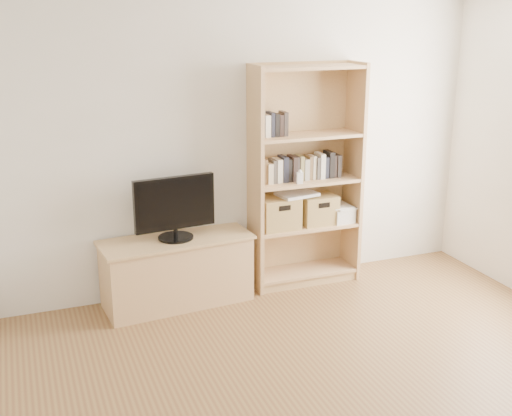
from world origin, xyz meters
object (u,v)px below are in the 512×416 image
tv_stand (177,272)px  baby_monitor (300,178)px  bookshelf (306,177)px  laptop (297,194)px  television (175,208)px  basket_right (317,209)px  basket_left (278,213)px

tv_stand → baby_monitor: 1.34m
bookshelf → laptop: bearing=-172.6°
television → laptop: television is taller
basket_right → laptop: bearing=-178.5°
bookshelf → television: size_ratio=2.90×
basket_left → laptop: 0.24m
tv_stand → baby_monitor: size_ratio=12.15×
basket_right → laptop: (-0.21, -0.01, 0.17)m
basket_left → basket_right: (0.39, -0.00, -0.01)m
laptop → tv_stand: bearing=172.6°
baby_monitor → basket_left: baby_monitor is taller
laptop → basket_left: bearing=168.2°
tv_stand → bookshelf: bookshelf is taller
basket_left → basket_right: 0.39m
bookshelf → baby_monitor: bearing=-135.0°
tv_stand → basket_left: basket_left is taller
basket_right → laptop: size_ratio=0.94×
basket_right → laptop: laptop is taller
bookshelf → laptop: 0.17m
tv_stand → television: bearing=0.0°
tv_stand → laptop: laptop is taller
television → laptop: bearing=-3.7°
bookshelf → television: 1.23m
laptop → baby_monitor: bearing=-112.3°
baby_monitor → basket_right: baby_monitor is taller
tv_stand → basket_left: (0.96, 0.05, 0.42)m
bookshelf → basket_left: size_ratio=5.80×
television → baby_monitor: size_ratio=6.77×
bookshelf → basket_left: (-0.27, -0.00, -0.30)m
tv_stand → basket_right: (1.35, 0.05, 0.41)m
baby_monitor → laptop: size_ratio=0.30×
bookshelf → baby_monitor: 0.16m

